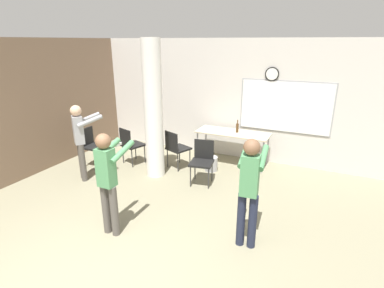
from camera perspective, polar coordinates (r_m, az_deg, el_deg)
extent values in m
cube|color=#7A604C|center=(7.21, -27.43, 6.25)|extent=(0.12, 7.00, 2.80)
cube|color=silver|center=(7.28, 7.62, 8.34)|extent=(8.00, 0.12, 2.80)
cylinder|color=black|center=(6.90, 15.01, 12.75)|extent=(0.30, 0.03, 0.30)
cylinder|color=white|center=(6.89, 14.99, 12.74)|extent=(0.25, 0.01, 0.25)
cube|color=#99999E|center=(6.97, 17.29, 6.74)|extent=(2.00, 0.01, 1.16)
cube|color=white|center=(6.96, 17.28, 6.73)|extent=(1.94, 0.02, 1.10)
cylinder|color=white|center=(6.11, -7.37, 6.28)|extent=(0.38, 0.38, 2.80)
cube|color=beige|center=(6.89, 7.78, 2.11)|extent=(1.65, 0.63, 0.03)
cylinder|color=gray|center=(7.04, 1.05, -0.61)|extent=(0.04, 0.04, 0.73)
cylinder|color=gray|center=(6.60, 13.31, -2.50)|extent=(0.04, 0.04, 0.73)
cylinder|color=gray|center=(7.48, 2.65, 0.59)|extent=(0.04, 0.04, 0.73)
cylinder|color=gray|center=(7.08, 14.21, -1.10)|extent=(0.04, 0.04, 0.73)
cylinder|color=#4C3319|center=(6.86, 8.62, 3.02)|extent=(0.06, 0.06, 0.20)
cylinder|color=#4C3319|center=(6.83, 8.68, 4.19)|extent=(0.02, 0.02, 0.09)
cylinder|color=#B2B2B7|center=(6.65, 3.65, -3.76)|extent=(0.28, 0.28, 0.32)
cube|color=black|center=(7.17, -17.98, -0.48)|extent=(0.46, 0.46, 0.04)
cube|color=black|center=(7.24, -19.40, 1.38)|extent=(0.05, 0.40, 0.40)
cylinder|color=#333333|center=(7.01, -17.60, -2.93)|extent=(0.02, 0.02, 0.43)
cylinder|color=#333333|center=(7.27, -15.80, -1.97)|extent=(0.02, 0.02, 0.43)
cylinder|color=#333333|center=(7.24, -19.79, -2.48)|extent=(0.02, 0.02, 0.43)
cylinder|color=#333333|center=(7.49, -17.98, -1.57)|extent=(0.02, 0.02, 0.43)
cube|color=black|center=(5.92, 1.84, -3.65)|extent=(0.51, 0.51, 0.04)
cube|color=black|center=(6.03, 2.30, -0.99)|extent=(0.39, 0.10, 0.40)
cylinder|color=#333333|center=(5.89, -0.29, -6.25)|extent=(0.02, 0.02, 0.43)
cylinder|color=#333333|center=(5.82, 3.16, -6.62)|extent=(0.02, 0.02, 0.43)
cylinder|color=#333333|center=(6.21, 0.57, -4.87)|extent=(0.02, 0.02, 0.43)
cylinder|color=#333333|center=(6.14, 3.84, -5.21)|extent=(0.02, 0.02, 0.43)
cube|color=black|center=(7.07, -11.13, -0.16)|extent=(0.56, 0.56, 0.04)
cube|color=black|center=(6.89, -12.62, 1.16)|extent=(0.39, 0.15, 0.40)
cylinder|color=#333333|center=(7.11, -8.99, -1.93)|extent=(0.02, 0.02, 0.43)
cylinder|color=#333333|center=(7.39, -10.70, -1.23)|extent=(0.02, 0.02, 0.43)
cylinder|color=#333333|center=(6.92, -11.34, -2.69)|extent=(0.02, 0.02, 0.43)
cylinder|color=#333333|center=(7.20, -13.01, -1.94)|extent=(0.02, 0.02, 0.43)
cube|color=black|center=(6.71, -2.58, -0.85)|extent=(0.57, 0.57, 0.04)
cube|color=black|center=(6.52, -3.97, 0.55)|extent=(0.38, 0.17, 0.40)
cylinder|color=#333333|center=(6.78, -0.40, -2.73)|extent=(0.02, 0.02, 0.43)
cylinder|color=#333333|center=(7.03, -2.40, -1.94)|extent=(0.02, 0.02, 0.43)
cylinder|color=#333333|center=(6.56, -2.70, -3.53)|extent=(0.02, 0.02, 0.43)
cylinder|color=#333333|center=(6.82, -4.68, -2.68)|extent=(0.02, 0.02, 0.43)
cylinder|color=#514C47|center=(6.47, -20.07, -3.37)|extent=(0.12, 0.12, 0.79)
cylinder|color=#514C47|center=(6.61, -20.27, -2.90)|extent=(0.12, 0.12, 0.79)
cube|color=#99999E|center=(6.33, -20.86, 2.53)|extent=(0.29, 0.28, 0.56)
sphere|color=#D8AD8C|center=(6.24, -21.28, 5.93)|extent=(0.21, 0.21, 0.21)
cylinder|color=#99999E|center=(6.19, -18.85, 4.15)|extent=(0.36, 0.44, 0.22)
cylinder|color=#99999E|center=(6.43, -19.24, 4.65)|extent=(0.36, 0.44, 0.22)
cylinder|color=#514C47|center=(4.59, -14.57, -12.26)|extent=(0.12, 0.12, 0.79)
cylinder|color=#514C47|center=(4.69, -16.07, -11.74)|extent=(0.12, 0.12, 0.79)
cube|color=#4C8C59|center=(4.34, -16.10, -4.33)|extent=(0.23, 0.18, 0.56)
sphere|color=brown|center=(4.21, -16.57, 0.51)|extent=(0.21, 0.21, 0.21)
cylinder|color=#4C8C59|center=(4.35, -13.14, -1.43)|extent=(0.09, 0.50, 0.22)
cylinder|color=#4C8C59|center=(4.51, -15.66, -0.93)|extent=(0.09, 0.50, 0.22)
cube|color=white|center=(4.67, -13.88, -0.07)|extent=(0.04, 0.13, 0.04)
cylinder|color=#1E2338|center=(4.30, 11.44, -14.31)|extent=(0.12, 0.12, 0.80)
cylinder|color=#1E2338|center=(4.32, 9.32, -13.99)|extent=(0.12, 0.12, 0.80)
cube|color=#4C8C59|center=(3.98, 10.96, -5.90)|extent=(0.25, 0.20, 0.56)
sphere|color=brown|center=(3.83, 11.32, -0.60)|extent=(0.22, 0.22, 0.22)
cylinder|color=#4C8C59|center=(4.10, 13.43, -2.54)|extent=(0.12, 0.51, 0.23)
cylinder|color=#4C8C59|center=(4.13, 9.92, -2.11)|extent=(0.12, 0.51, 0.23)
cube|color=white|center=(4.34, 10.49, -1.08)|extent=(0.05, 0.13, 0.04)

